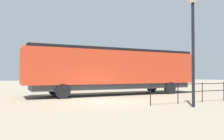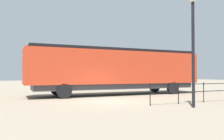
% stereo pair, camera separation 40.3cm
% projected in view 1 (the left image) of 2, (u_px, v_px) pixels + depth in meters
% --- Properties ---
extents(ground_plane, '(120.00, 120.00, 0.00)m').
position_uv_depth(ground_plane, '(108.00, 101.00, 15.06)').
color(ground_plane, gray).
extents(locomotive, '(3.11, 15.21, 3.94)m').
position_uv_depth(locomotive, '(121.00, 69.00, 20.12)').
color(locomotive, red).
rests_on(locomotive, ground_plane).
extents(lamp_post, '(0.48, 0.48, 6.10)m').
position_uv_depth(lamp_post, '(193.00, 30.00, 12.32)').
color(lamp_post, black).
rests_on(lamp_post, ground_plane).
extents(platform_fence, '(0.05, 7.97, 1.27)m').
position_uv_depth(platform_fence, '(202.00, 89.00, 14.51)').
color(platform_fence, black).
rests_on(platform_fence, ground_plane).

